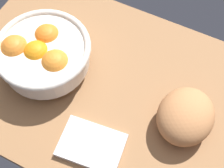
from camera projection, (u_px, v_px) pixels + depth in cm
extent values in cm
cube|color=#936640|center=(112.00, 91.00, 79.17)|extent=(79.59, 52.06, 3.00)
cylinder|color=silver|center=(48.00, 64.00, 79.69)|extent=(8.99, 8.99, 2.44)
cylinder|color=silver|center=(45.00, 55.00, 75.93)|extent=(21.32, 21.32, 6.10)
torus|color=silver|center=(42.00, 48.00, 73.24)|extent=(22.92, 22.92, 1.60)
sphere|color=orange|center=(56.00, 64.00, 72.92)|extent=(6.90, 6.90, 6.90)
sphere|color=orange|center=(48.00, 37.00, 76.62)|extent=(6.61, 6.61, 6.61)
sphere|color=orange|center=(37.00, 54.00, 74.34)|extent=(6.48, 6.48, 6.48)
sphere|color=orange|center=(15.00, 49.00, 74.85)|extent=(6.98, 6.98, 6.98)
ellipsoid|color=#BE7B4A|center=(186.00, 116.00, 69.66)|extent=(13.79, 15.48, 8.61)
cube|color=silver|center=(91.00, 145.00, 70.21)|extent=(15.13, 11.37, 1.46)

